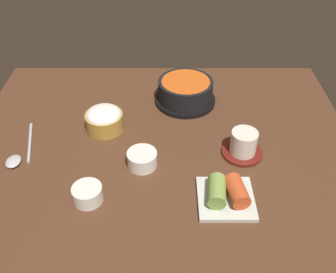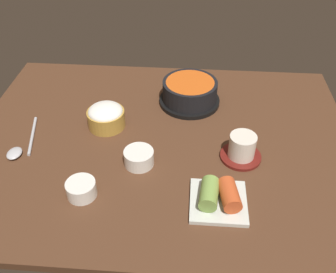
{
  "view_description": "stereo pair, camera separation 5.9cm",
  "coord_description": "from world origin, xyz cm",
  "px_view_note": "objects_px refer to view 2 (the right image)",
  "views": [
    {
      "loc": [
        1.72,
        -74.78,
        65.04
      ],
      "look_at": [
        2.0,
        -2.0,
        5.0
      ],
      "focal_mm": 40.22,
      "sensor_mm": 36.0,
      "label": 1
    },
    {
      "loc": [
        7.59,
        -74.56,
        65.04
      ],
      "look_at": [
        2.0,
        -2.0,
        5.0
      ],
      "focal_mm": 40.22,
      "sensor_mm": 36.0,
      "label": 2
    }
  ],
  "objects_px": {
    "tea_cup_with_saucer": "(242,148)",
    "kimchi_plate": "(219,197)",
    "banchan_cup_center": "(139,157)",
    "side_bowl_near": "(81,189)",
    "stone_pot": "(190,92)",
    "rice_bowl": "(106,116)",
    "spoon": "(20,147)"
  },
  "relations": [
    {
      "from": "tea_cup_with_saucer",
      "to": "kimchi_plate",
      "type": "relative_size",
      "value": 0.83
    },
    {
      "from": "banchan_cup_center",
      "to": "side_bowl_near",
      "type": "relative_size",
      "value": 1.09
    },
    {
      "from": "stone_pot",
      "to": "tea_cup_with_saucer",
      "type": "height_order",
      "value": "stone_pot"
    },
    {
      "from": "stone_pot",
      "to": "banchan_cup_center",
      "type": "relative_size",
      "value": 2.47
    },
    {
      "from": "rice_bowl",
      "to": "kimchi_plate",
      "type": "distance_m",
      "value": 0.39
    },
    {
      "from": "rice_bowl",
      "to": "side_bowl_near",
      "type": "bearing_deg",
      "value": -90.99
    },
    {
      "from": "tea_cup_with_saucer",
      "to": "kimchi_plate",
      "type": "height_order",
      "value": "tea_cup_with_saucer"
    },
    {
      "from": "rice_bowl",
      "to": "side_bowl_near",
      "type": "xyz_separation_m",
      "value": [
        -0.0,
        -0.25,
        -0.01
      ]
    },
    {
      "from": "rice_bowl",
      "to": "side_bowl_near",
      "type": "distance_m",
      "value": 0.25
    },
    {
      "from": "banchan_cup_center",
      "to": "side_bowl_near",
      "type": "distance_m",
      "value": 0.16
    },
    {
      "from": "spoon",
      "to": "rice_bowl",
      "type": "bearing_deg",
      "value": 29.68
    },
    {
      "from": "stone_pot",
      "to": "banchan_cup_center",
      "type": "distance_m",
      "value": 0.29
    },
    {
      "from": "stone_pot",
      "to": "spoon",
      "type": "distance_m",
      "value": 0.48
    },
    {
      "from": "tea_cup_with_saucer",
      "to": "side_bowl_near",
      "type": "height_order",
      "value": "tea_cup_with_saucer"
    },
    {
      "from": "kimchi_plate",
      "to": "side_bowl_near",
      "type": "distance_m",
      "value": 0.3
    },
    {
      "from": "rice_bowl",
      "to": "tea_cup_with_saucer",
      "type": "height_order",
      "value": "tea_cup_with_saucer"
    },
    {
      "from": "side_bowl_near",
      "to": "rice_bowl",
      "type": "bearing_deg",
      "value": 89.01
    },
    {
      "from": "stone_pot",
      "to": "tea_cup_with_saucer",
      "type": "relative_size",
      "value": 1.76
    },
    {
      "from": "spoon",
      "to": "tea_cup_with_saucer",
      "type": "bearing_deg",
      "value": 1.21
    },
    {
      "from": "banchan_cup_center",
      "to": "spoon",
      "type": "bearing_deg",
      "value": 174.6
    },
    {
      "from": "tea_cup_with_saucer",
      "to": "banchan_cup_center",
      "type": "xyz_separation_m",
      "value": [
        -0.25,
        -0.04,
        -0.01
      ]
    },
    {
      "from": "stone_pot",
      "to": "rice_bowl",
      "type": "distance_m",
      "value": 0.26
    },
    {
      "from": "rice_bowl",
      "to": "spoon",
      "type": "xyz_separation_m",
      "value": [
        -0.2,
        -0.11,
        -0.03
      ]
    },
    {
      "from": "tea_cup_with_saucer",
      "to": "side_bowl_near",
      "type": "distance_m",
      "value": 0.39
    },
    {
      "from": "spoon",
      "to": "kimchi_plate",
      "type": "bearing_deg",
      "value": -15.81
    },
    {
      "from": "banchan_cup_center",
      "to": "tea_cup_with_saucer",
      "type": "bearing_deg",
      "value": 9.37
    },
    {
      "from": "stone_pot",
      "to": "side_bowl_near",
      "type": "height_order",
      "value": "stone_pot"
    },
    {
      "from": "stone_pot",
      "to": "side_bowl_near",
      "type": "bearing_deg",
      "value": -120.55
    },
    {
      "from": "stone_pot",
      "to": "tea_cup_with_saucer",
      "type": "xyz_separation_m",
      "value": [
        0.13,
        -0.23,
        -0.01
      ]
    },
    {
      "from": "rice_bowl",
      "to": "banchan_cup_center",
      "type": "height_order",
      "value": "rice_bowl"
    },
    {
      "from": "stone_pot",
      "to": "kimchi_plate",
      "type": "distance_m",
      "value": 0.39
    },
    {
      "from": "stone_pot",
      "to": "spoon",
      "type": "height_order",
      "value": "stone_pot"
    }
  ]
}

